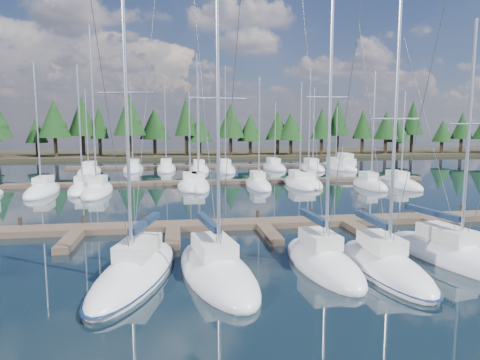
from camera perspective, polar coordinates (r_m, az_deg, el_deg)
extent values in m
plane|color=black|center=(41.50, -0.47, -2.32)|extent=(260.00, 260.00, 0.00)
cube|color=#2E2919|center=(100.89, -5.24, 3.54)|extent=(220.00, 30.00, 0.60)
cube|color=brown|center=(29.85, 2.76, -5.77)|extent=(44.00, 2.00, 0.40)
cube|color=brown|center=(27.13, -21.82, -7.64)|extent=(0.90, 4.00, 0.40)
cube|color=brown|center=(26.39, -8.93, -7.61)|extent=(0.90, 4.00, 0.40)
cube|color=brown|center=(27.00, 4.01, -7.19)|extent=(0.90, 4.00, 0.40)
cube|color=brown|center=(28.87, 15.79, -6.50)|extent=(0.90, 4.00, 0.40)
cube|color=brown|center=(31.78, 25.76, -5.70)|extent=(0.90, 4.00, 0.40)
cylinder|color=#31251B|center=(31.93, -27.22, -5.26)|extent=(0.26, 0.26, 0.90)
cylinder|color=#31251B|center=(30.87, -20.15, -5.30)|extent=(0.26, 0.26, 0.90)
cylinder|color=#31251B|center=(30.31, -12.69, -5.26)|extent=(0.26, 0.26, 0.90)
cylinder|color=#31251B|center=(30.27, -5.09, -5.12)|extent=(0.26, 0.26, 0.90)
cylinder|color=#31251B|center=(30.75, 2.40, -4.90)|extent=(0.26, 0.26, 0.90)
cylinder|color=#31251B|center=(31.74, 9.53, -4.61)|extent=(0.26, 0.26, 0.90)
cylinder|color=#31251B|center=(33.18, 16.13, -4.28)|extent=(0.26, 0.26, 0.90)
cylinder|color=#31251B|center=(35.02, 22.11, -3.93)|extent=(0.26, 0.26, 0.90)
cylinder|color=#31251B|center=(37.20, 27.43, -3.58)|extent=(0.26, 0.26, 0.90)
cube|color=brown|center=(51.28, -2.03, -0.24)|extent=(50.00, 1.80, 0.40)
cube|color=brown|center=(71.06, -3.85, 1.87)|extent=(46.00, 1.80, 0.40)
ellipsoid|color=silver|center=(20.57, -13.74, -12.24)|extent=(4.78, 9.51, 1.90)
cube|color=beige|center=(20.61, -13.41, -8.69)|extent=(2.11, 3.19, 0.70)
cylinder|color=silver|center=(18.99, -14.90, 9.21)|extent=(0.19, 0.19, 13.34)
cylinder|color=silver|center=(21.43, -12.51, -5.97)|extent=(1.11, 3.93, 0.12)
cube|color=#15243A|center=(21.40, -12.52, -5.58)|extent=(1.29, 3.81, 0.30)
cylinder|color=silver|center=(19.02, -14.97, 11.21)|extent=(2.29, 0.65, 0.07)
cylinder|color=#3F3F44|center=(17.15, -17.22, 8.85)|extent=(1.01, 3.85, 13.65)
cylinder|color=#3F3F44|center=(21.27, -12.57, 8.65)|extent=(1.23, 4.73, 13.65)
ellipsoid|color=#0B1B39|center=(20.54, -13.74, -12.06)|extent=(4.97, 9.89, 0.18)
ellipsoid|color=silver|center=(20.28, -3.16, -12.33)|extent=(4.39, 9.21, 1.90)
cube|color=beige|center=(20.31, -3.52, -8.73)|extent=(2.06, 3.06, 0.70)
cylinder|color=silver|center=(18.67, -2.96, 8.87)|extent=(0.19, 0.19, 12.94)
cylinder|color=silver|center=(21.12, -4.27, -6.01)|extent=(0.79, 3.85, 0.12)
cube|color=#15243A|center=(21.08, -4.28, -5.62)|extent=(0.98, 3.72, 0.30)
cylinder|color=silver|center=(18.70, -2.97, 10.85)|extent=(2.59, 0.52, 0.07)
cylinder|color=#3F3F44|center=(16.84, -1.22, 8.53)|extent=(0.69, 3.78, 13.25)
cylinder|color=#3F3F44|center=(20.94, -4.68, 8.28)|extent=(0.84, 4.65, 13.25)
ellipsoid|color=silver|center=(21.82, 10.94, -11.01)|extent=(3.02, 7.88, 1.90)
cube|color=beige|center=(21.81, 10.61, -7.72)|extent=(1.55, 2.56, 0.70)
cylinder|color=silver|center=(20.38, 11.88, 8.92)|extent=(0.17, 0.17, 13.17)
cylinder|color=silver|center=(22.47, 9.75, -5.28)|extent=(0.33, 3.41, 0.12)
cube|color=#15243A|center=(22.44, 9.75, -4.91)|extent=(0.55, 3.27, 0.30)
cylinder|color=silver|center=(20.41, 11.93, 10.76)|extent=(2.29, 0.21, 0.07)
cylinder|color=#3F3F44|center=(18.86, 13.93, 8.54)|extent=(0.24, 3.35, 13.48)
cylinder|color=#3F3F44|center=(22.26, 9.71, 8.44)|extent=(0.29, 4.12, 13.48)
ellipsoid|color=silver|center=(21.95, 18.66, -11.16)|extent=(2.62, 8.05, 1.90)
cube|color=beige|center=(21.95, 18.31, -7.87)|extent=(1.43, 2.58, 0.70)
cylinder|color=silver|center=(20.51, 19.93, 6.10)|extent=(0.16, 0.16, 11.37)
cylinder|color=silver|center=(22.61, 17.27, -5.43)|extent=(0.14, 3.54, 0.12)
cube|color=#15243A|center=(22.58, 17.29, -5.06)|extent=(0.37, 3.38, 0.30)
cylinder|color=silver|center=(20.51, 20.00, 7.69)|extent=(2.32, 0.08, 0.07)
cylinder|color=#3F3F44|center=(19.02, 22.42, 5.47)|extent=(0.05, 3.49, 11.68)
cylinder|color=#3F3F44|center=(22.41, 17.30, 5.90)|extent=(0.05, 4.29, 11.68)
ellipsoid|color=#0B1B39|center=(21.93, 18.67, -10.98)|extent=(2.73, 8.37, 0.18)
ellipsoid|color=silver|center=(24.92, 26.49, -9.33)|extent=(4.43, 9.59, 1.90)
cube|color=beige|center=(24.93, 25.89, -6.44)|extent=(2.02, 3.19, 0.70)
cylinder|color=silver|center=(23.66, 28.18, 5.28)|extent=(0.19, 0.19, 10.95)
cylinder|color=silver|center=(25.53, 24.21, -4.31)|extent=(0.90, 4.01, 0.12)
cube|color=#15243A|center=(25.51, 24.23, -3.98)|extent=(1.09, 3.88, 0.30)
cylinder|color=silver|center=(23.65, 28.26, 6.60)|extent=(2.39, 0.54, 0.07)
cylinder|color=#3F3F44|center=(25.37, 24.06, 5.25)|extent=(0.98, 4.84, 11.26)
ellipsoid|color=silver|center=(48.22, -24.82, -1.46)|extent=(2.60, 8.97, 1.90)
cube|color=beige|center=(48.49, -24.75, 0.02)|extent=(1.43, 2.87, 0.70)
cylinder|color=silver|center=(47.30, -25.43, 6.76)|extent=(0.16, 0.16, 12.12)
ellipsoid|color=silver|center=(47.81, -20.13, -1.30)|extent=(2.77, 7.53, 1.90)
cube|color=beige|center=(48.02, -20.10, 0.18)|extent=(1.52, 2.41, 0.70)
cylinder|color=silver|center=(46.95, -20.59, 6.91)|extent=(0.16, 0.16, 11.98)
ellipsoid|color=silver|center=(46.19, -18.47, -1.52)|extent=(2.76, 9.48, 1.90)
cube|color=beige|center=(46.49, -18.43, 0.03)|extent=(1.52, 3.03, 0.70)
cylinder|color=silver|center=(45.25, -19.02, 9.25)|extent=(0.16, 0.16, 15.56)
ellipsoid|color=silver|center=(47.79, -6.65, -0.90)|extent=(2.82, 7.29, 1.90)
cube|color=beige|center=(48.00, -6.69, 0.58)|extent=(1.55, 2.33, 0.70)
cylinder|color=silver|center=(46.95, -6.74, 5.84)|extent=(0.16, 0.16, 9.55)
ellipsoid|color=silver|center=(48.00, -5.60, -0.85)|extent=(2.52, 9.13, 1.90)
cube|color=beige|center=(48.30, -5.65, 0.64)|extent=(1.38, 2.92, 0.70)
cylinder|color=silver|center=(47.07, -5.69, 8.29)|extent=(0.16, 0.16, 13.54)
ellipsoid|color=silver|center=(48.59, 2.44, -0.72)|extent=(2.46, 8.67, 1.90)
cube|color=beige|center=(48.86, 2.35, 0.74)|extent=(1.35, 2.77, 0.70)
cylinder|color=silver|center=(47.68, 2.58, 6.90)|extent=(0.16, 0.16, 11.20)
ellipsoid|color=silver|center=(49.87, 7.84, -0.58)|extent=(2.69, 8.83, 1.90)
cube|color=beige|center=(50.14, 7.72, 0.85)|extent=(1.48, 2.82, 0.70)
cylinder|color=silver|center=(48.98, 8.11, 6.59)|extent=(0.16, 0.16, 10.76)
ellipsoid|color=silver|center=(50.05, 8.96, -0.57)|extent=(2.81, 7.50, 1.90)
cube|color=beige|center=(50.25, 8.86, 0.84)|extent=(1.55, 2.40, 0.70)
cylinder|color=silver|center=(49.22, 9.25, 7.43)|extent=(0.16, 0.16, 12.23)
ellipsoid|color=silver|center=(50.22, 16.90, -0.77)|extent=(2.43, 7.28, 1.90)
cube|color=beige|center=(50.39, 16.77, 0.64)|extent=(1.34, 2.33, 0.70)
cylinder|color=silver|center=(49.42, 17.37, 6.90)|extent=(0.16, 0.16, 11.74)
ellipsoid|color=silver|center=(52.38, 20.42, -0.59)|extent=(2.60, 9.17, 1.90)
cube|color=beige|center=(52.64, 20.24, 0.77)|extent=(1.43, 2.94, 0.70)
cylinder|color=silver|center=(51.55, 20.95, 5.64)|extent=(0.16, 0.16, 9.72)
ellipsoid|color=silver|center=(65.54, -19.45, 0.96)|extent=(2.89, 8.94, 1.90)
cube|color=beige|center=(65.87, -19.42, 2.04)|extent=(1.59, 2.86, 0.70)
cylinder|color=silver|center=(64.75, -19.77, 6.50)|extent=(0.16, 0.16, 10.98)
ellipsoid|color=silver|center=(67.48, -14.04, 1.33)|extent=(2.92, 9.04, 1.90)
cube|color=beige|center=(67.82, -14.03, 2.38)|extent=(1.61, 2.89, 0.70)
cylinder|color=silver|center=(66.69, -14.27, 7.33)|extent=(0.16, 0.16, 12.41)
ellipsoid|color=silver|center=(67.30, -9.79, 1.43)|extent=(2.89, 10.36, 1.90)
cube|color=beige|center=(67.71, -9.80, 2.49)|extent=(1.59, 3.32, 0.70)
cylinder|color=silver|center=(66.44, -9.94, 7.61)|extent=(0.16, 0.16, 12.79)
ellipsoid|color=silver|center=(65.11, -5.45, 1.31)|extent=(2.88, 8.27, 1.90)
cube|color=beige|center=(65.41, -5.48, 2.39)|extent=(1.58, 2.65, 0.70)
cylinder|color=silver|center=(64.34, -5.51, 8.17)|extent=(0.16, 0.16, 13.85)
ellipsoid|color=silver|center=(65.89, -2.00, 1.41)|extent=(2.90, 11.54, 1.90)
cube|color=beige|center=(66.34, -2.07, 2.49)|extent=(1.59, 3.69, 0.70)
cylinder|color=silver|center=(64.97, -1.98, 8.57)|extent=(0.16, 0.16, 14.72)
ellipsoid|color=silver|center=(68.64, 4.57, 1.63)|extent=(2.99, 10.16, 1.90)
cube|color=beige|center=(69.02, 4.48, 2.66)|extent=(1.64, 3.25, 0.70)
cylinder|color=silver|center=(67.81, 4.71, 6.34)|extent=(0.16, 0.16, 9.60)
ellipsoid|color=silver|center=(68.57, 9.57, 1.54)|extent=(2.99, 8.73, 1.90)
cube|color=beige|center=(68.87, 9.48, 2.57)|extent=(1.64, 2.79, 0.70)
cylinder|color=silver|center=(67.81, 9.81, 7.15)|extent=(0.16, 0.16, 11.70)
ellipsoid|color=silver|center=(71.00, 12.50, 1.67)|extent=(2.75, 9.19, 1.90)
cube|color=beige|center=(71.32, 12.40, 2.66)|extent=(1.51, 2.94, 0.70)
cylinder|color=silver|center=(70.26, 12.76, 5.94)|extent=(0.16, 0.16, 8.90)
ellipsoid|color=silver|center=(69.63, 13.70, 1.48)|extent=(2.98, 8.51, 1.69)
cube|color=silver|center=(69.52, 13.73, 2.40)|extent=(2.20, 4.69, 1.13)
cube|color=beige|center=(69.06, 13.88, 3.15)|extent=(1.61, 2.99, 0.85)
cylinder|color=silver|center=(70.20, 13.52, 3.68)|extent=(0.08, 0.08, 1.50)
cylinder|color=black|center=(98.26, -25.39, 3.72)|extent=(0.70, 0.70, 2.71)
cone|color=black|center=(98.14, -25.52, 6.05)|extent=(4.41, 4.41, 5.28)
ellipsoid|color=black|center=(98.02, -25.20, 5.36)|extent=(2.65, 2.65, 2.65)
cylinder|color=black|center=(93.95, -23.37, 4.05)|extent=(0.70, 0.70, 3.86)
cone|color=black|center=(93.85, -23.54, 7.51)|extent=(6.32, 6.32, 7.51)
ellipsoid|color=black|center=(93.72, -23.19, 6.48)|extent=(3.79, 3.79, 3.79)
cylinder|color=black|center=(95.91, -20.15, 4.34)|extent=(0.70, 0.70, 4.15)
cone|color=black|center=(95.83, -20.32, 7.99)|extent=(6.07, 6.07, 8.07)
ellipsoid|color=black|center=(95.71, -19.97, 6.90)|extent=(3.64, 3.64, 3.64)
cylinder|color=black|center=(94.46, -18.15, 4.21)|extent=(0.70, 0.70, 3.56)
cone|color=black|center=(94.35, -18.28, 7.38)|extent=(3.70, 3.70, 6.92)
ellipsoid|color=black|center=(94.27, -17.93, 6.43)|extent=(2.22, 2.22, 2.22)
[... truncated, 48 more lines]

